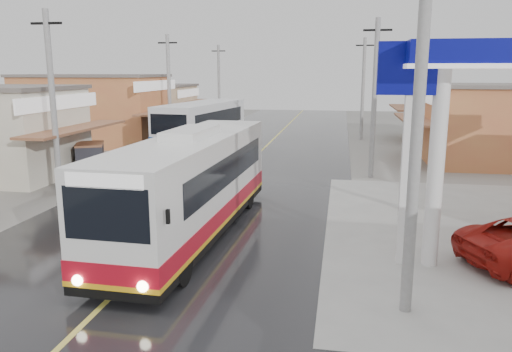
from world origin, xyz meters
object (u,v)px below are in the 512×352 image
at_px(coach_bus, 193,185).
at_px(tricycle_near, 90,157).
at_px(cyclist, 74,205).
at_px(second_bus, 202,125).

bearing_deg(coach_bus, tricycle_near, 136.26).
bearing_deg(cyclist, coach_bus, -11.37).
bearing_deg(tricycle_near, cyclist, -89.86).
bearing_deg(cyclist, second_bus, 86.52).
height_order(second_bus, tricycle_near, second_bus).
relative_size(second_bus, cyclist, 5.52).
bearing_deg(tricycle_near, second_bus, 43.31).
relative_size(coach_bus, cyclist, 6.23).
height_order(coach_bus, cyclist, coach_bus).
bearing_deg(coach_bus, second_bus, 107.19).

